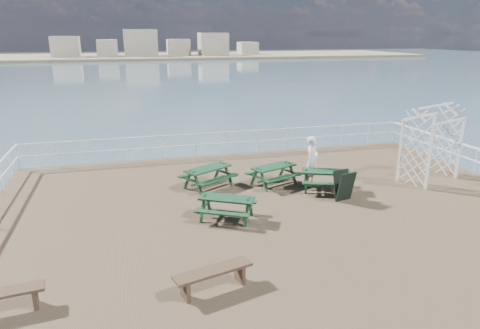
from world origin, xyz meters
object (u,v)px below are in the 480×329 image
picnic_table_b (326,176)px  trellis_arbor (431,147)px  picnic_table_c (274,171)px  person (312,161)px  flat_bench_near (213,274)px  picnic_table_d (227,203)px  picnic_table_a (208,173)px  flat_bench_far (0,298)px

picnic_table_b → trellis_arbor: bearing=22.6°
picnic_table_c → person: bearing=-38.4°
picnic_table_b → flat_bench_near: size_ratio=1.14×
picnic_table_c → flat_bench_near: picnic_table_c is taller
picnic_table_c → flat_bench_near: 7.13m
picnic_table_b → person: 0.80m
trellis_arbor → picnic_table_b: bearing=159.1°
picnic_table_d → trellis_arbor: bearing=39.8°
picnic_table_b → flat_bench_near: (-5.18, -5.12, -0.14)m
picnic_table_d → flat_bench_near: picnic_table_d is taller
trellis_arbor → flat_bench_near: bearing=-172.9°
picnic_table_b → person: person is taller
picnic_table_a → trellis_arbor: (8.31, -1.37, 0.74)m
picnic_table_a → picnic_table_c: picnic_table_a is taller
picnic_table_b → trellis_arbor: trellis_arbor is taller
flat_bench_far → person: person is taller
picnic_table_c → flat_bench_far: size_ratio=1.21×
picnic_table_a → flat_bench_near: 6.63m
picnic_table_d → flat_bench_far: size_ratio=1.20×
picnic_table_d → flat_bench_far: bearing=-119.7°
flat_bench_near → flat_bench_far: 4.29m
picnic_table_c → flat_bench_near: (-3.58, -6.17, -0.14)m
flat_bench_near → picnic_table_a: bearing=64.7°
person → picnic_table_a: bearing=128.2°
person → picnic_table_b: bearing=-107.8°
person → flat_bench_near: bearing=-170.7°
picnic_table_d → flat_bench_near: (-1.17, -3.59, -0.13)m
flat_bench_far → picnic_table_d: bearing=24.3°
picnic_table_b → flat_bench_far: bearing=-130.9°
picnic_table_b → flat_bench_near: bearing=-113.2°
picnic_table_d → flat_bench_far: (-5.44, -3.28, -0.15)m
picnic_table_a → flat_bench_far: 8.26m
picnic_table_a → picnic_table_d: size_ratio=1.08×
flat_bench_near → picnic_table_b: bearing=29.6°
picnic_table_d → picnic_table_a: bearing=119.0°
flat_bench_near → picnic_table_d: bearing=57.0°
picnic_table_c → picnic_table_d: bearing=-154.4°
flat_bench_near → person: 7.59m
flat_bench_far → picnic_table_a: bearing=41.9°
trellis_arbor → person: size_ratio=1.57×
picnic_table_c → picnic_table_b: bearing=-54.5°
picnic_table_a → picnic_table_d: picnic_table_a is taller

